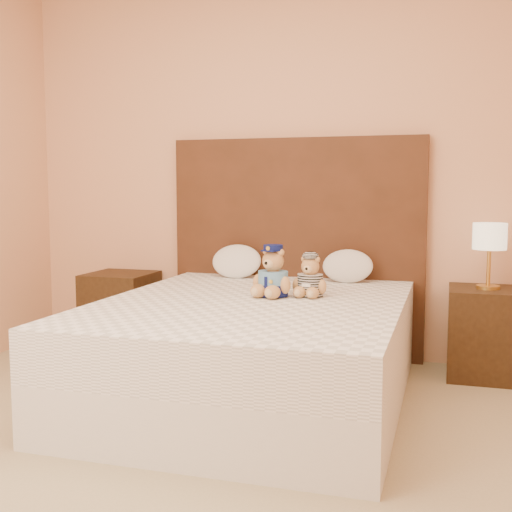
# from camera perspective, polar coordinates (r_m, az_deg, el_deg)

# --- Properties ---
(ground) EXTENTS (4.00, 4.50, 0.00)m
(ground) POSITION_cam_1_polar(r_m,az_deg,el_deg) (2.60, -8.61, -20.43)
(ground) COLOR tan
(ground) RESTS_ON ground
(room_walls) EXTENTS (4.04, 4.52, 2.72)m
(room_walls) POSITION_cam_1_polar(r_m,az_deg,el_deg) (2.83, -5.00, 19.33)
(room_walls) COLOR #E7A67E
(room_walls) RESTS_ON ground
(bed) EXTENTS (1.60, 2.00, 0.55)m
(bed) POSITION_cam_1_polar(r_m,az_deg,el_deg) (3.56, -0.28, -8.30)
(bed) COLOR white
(bed) RESTS_ON ground
(headboard) EXTENTS (1.75, 0.08, 1.50)m
(headboard) POSITION_cam_1_polar(r_m,az_deg,el_deg) (4.44, 3.56, 0.76)
(headboard) COLOR #4B2716
(headboard) RESTS_ON ground
(nightstand_left) EXTENTS (0.45, 0.45, 0.55)m
(nightstand_left) POSITION_cam_1_polar(r_m,az_deg,el_deg) (4.76, -11.93, -4.77)
(nightstand_left) COLOR #382411
(nightstand_left) RESTS_ON ground
(nightstand_right) EXTENTS (0.45, 0.45, 0.55)m
(nightstand_right) POSITION_cam_1_polar(r_m,az_deg,el_deg) (4.20, 19.78, -6.46)
(nightstand_right) COLOR #382411
(nightstand_right) RESTS_ON ground
(lamp) EXTENTS (0.20, 0.20, 0.40)m
(lamp) POSITION_cam_1_polar(r_m,az_deg,el_deg) (4.12, 20.06, 1.37)
(lamp) COLOR gold
(lamp) RESTS_ON nightstand_right
(teddy_police) EXTENTS (0.31, 0.30, 0.29)m
(teddy_police) POSITION_cam_1_polar(r_m,az_deg,el_deg) (3.60, 1.53, -1.35)
(teddy_police) COLOR #AC7243
(teddy_police) RESTS_ON bed
(teddy_prisoner) EXTENTS (0.23, 0.23, 0.24)m
(teddy_prisoner) POSITION_cam_1_polar(r_m,az_deg,el_deg) (3.61, 4.84, -1.77)
(teddy_prisoner) COLOR #AC7243
(teddy_prisoner) RESTS_ON bed
(pillow_left) EXTENTS (0.35, 0.22, 0.24)m
(pillow_left) POSITION_cam_1_polar(r_m,az_deg,el_deg) (4.38, -1.74, -0.32)
(pillow_left) COLOR white
(pillow_left) RESTS_ON bed
(pillow_right) EXTENTS (0.33, 0.21, 0.23)m
(pillow_right) POSITION_cam_1_polar(r_m,az_deg,el_deg) (4.20, 8.15, -0.75)
(pillow_right) COLOR white
(pillow_right) RESTS_ON bed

